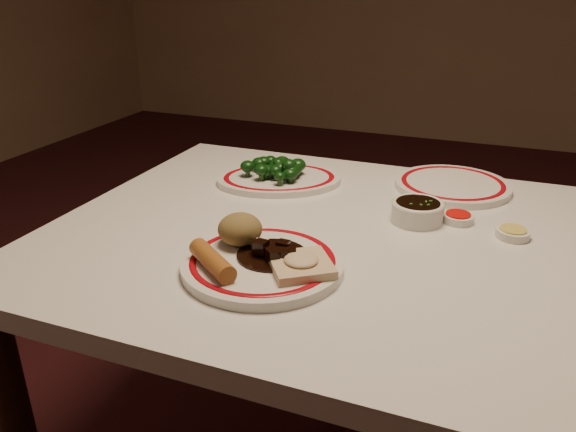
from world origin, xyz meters
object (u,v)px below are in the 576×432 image
Objects in this scene: rice_mound at (240,229)px; soy_bowl at (417,212)px; fried_wonton at (301,264)px; spring_roll at (212,261)px; broccoli_plate at (279,179)px; main_plate at (263,263)px; stirfry_heap at (274,253)px; dining_table at (355,277)px; broccoli_pile at (278,167)px.

soy_bowl is at bearing 43.13° from rice_mound.
spring_roll is at bearing -158.95° from fried_wonton.
broccoli_plate is 0.37m from soy_bowl.
soy_bowl reaches higher than broccoli_plate.
soy_bowl is at bearing 54.44° from main_plate.
soy_bowl is at bearing 55.27° from stirfry_heap.
fried_wonton is at bearing -7.63° from main_plate.
main_plate is 2.57× the size of spring_roll.
dining_table is 0.18m from soy_bowl.
stirfry_heap reaches higher than broccoli_plate.
rice_mound reaches higher than stirfry_heap.
fried_wonton is (0.07, -0.01, 0.02)m from main_plate.
rice_mound is (-0.18, -0.15, 0.14)m from dining_table.
main_plate is 3.85× the size of rice_mound.
broccoli_pile is at bearing 148.89° from broccoli_plate.
main_plate is at bearing -7.59° from spring_roll.
main_plate is 0.43m from broccoli_plate.
dining_table is 0.33m from spring_roll.
fried_wonton is at bearing -63.44° from broccoli_plate.
main_plate is at bearing 172.37° from fried_wonton.
soy_bowl reaches higher than main_plate.
soy_bowl is at bearing -17.56° from broccoli_plate.
broccoli_pile is at bearing 162.31° from soy_bowl.
spring_roll is at bearing -136.05° from stirfry_heap.
broccoli_plate is (-0.07, 0.37, -0.04)m from rice_mound.
main_plate is 0.85× the size of broccoli_plate.
main_plate reaches higher than dining_table.
main_plate is 2.28× the size of fried_wonton.
soy_bowl reaches higher than dining_table.
stirfry_heap is at bearing -8.54° from spring_roll.
main_plate is at bearing -125.56° from soy_bowl.
broccoli_pile reaches higher than soy_bowl.
soy_bowl is (0.27, 0.26, -0.03)m from rice_mound.
broccoli_pile is (-0.14, 0.41, 0.03)m from main_plate.
stirfry_heap reaches higher than soy_bowl.
rice_mound is 0.65× the size of stirfry_heap.
broccoli_plate is at bearing -31.11° from broccoli_pile.
stirfry_heap is (0.08, 0.08, -0.01)m from spring_roll.
spring_roll is at bearing -125.77° from dining_table.
fried_wonton is at bearing -102.51° from dining_table.
dining_table is 9.77× the size of stirfry_heap.
broccoli_pile reaches higher than spring_roll.
broccoli_plate is at bearing 108.33° from main_plate.
broccoli_plate is (-0.07, 0.47, -0.03)m from spring_roll.
rice_mound reaches higher than spring_roll.
soy_bowl is (0.35, -0.11, -0.02)m from broccoli_pile.
broccoli_pile is (-0.21, 0.42, 0.01)m from fried_wonton.
broccoli_plate is at bearing 110.86° from stirfry_heap.
fried_wonton is 1.10× the size of stirfry_heap.
stirfry_heap is at bearing -69.14° from broccoli_plate.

